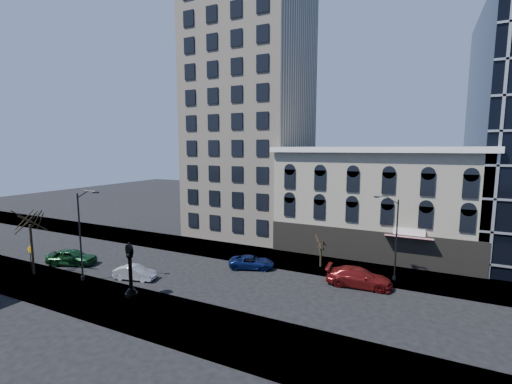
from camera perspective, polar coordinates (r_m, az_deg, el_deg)
The scene contains 15 objects.
ground at distance 33.72m, azimuth -6.23°, elevation -14.22°, with size 160.00×160.00×0.00m, color black.
sidewalk_far at distance 40.29m, azimuth -0.08°, elevation -10.45°, with size 160.00×6.00×0.12m, color #9A988C.
sidewalk_near at distance 27.84m, azimuth -15.52°, elevation -19.15°, with size 160.00×6.00×0.12m, color #9A988C.
cream_tower at distance 51.32m, azimuth -0.92°, elevation 15.11°, with size 15.90×15.40×42.50m.
victorian_row at distance 43.13m, azimuth 19.22°, elevation -1.57°, with size 22.60×11.19×12.50m.
street_clock at distance 30.78m, azimuth -20.20°, elevation -12.40°, with size 1.04×1.04×4.60m.
street_lamp_near at distance 34.73m, azimuth -26.67°, elevation -2.93°, with size 2.20×0.79×8.64m.
street_lamp_far at distance 33.92m, azimuth 21.54°, elevation -3.69°, with size 2.08×0.33×8.02m.
bare_tree_near at distance 39.32m, azimuth -33.63°, elevation -3.04°, with size 4.62×4.62×7.94m.
bare_tree_far at distance 36.25m, azimuth 10.81°, elevation -7.79°, with size 2.22×2.22×3.81m.
warning_sign at distance 41.79m, azimuth -33.49°, elevation -8.50°, with size 0.81×0.06×2.49m.
car_near_a at distance 41.93m, azimuth -28.35°, elevation -9.49°, with size 2.03×5.03×1.72m, color #143F1E.
car_near_b at distance 35.14m, azimuth -19.50°, elevation -12.55°, with size 1.39×3.99×1.32m, color silver.
car_far_a at distance 36.08m, azimuth -0.72°, elevation -11.61°, with size 2.15×4.65×1.29m, color #0C194C.
car_far_b at distance 32.98m, azimuth 16.75°, elevation -13.45°, with size 2.34×5.75×1.67m, color maroon.
Camera 1 is at (16.80, -26.50, 12.34)m, focal length 24.00 mm.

